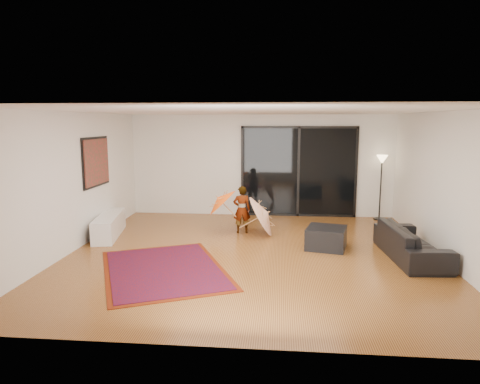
# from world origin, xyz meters

# --- Properties ---
(floor) EXTENTS (7.00, 7.00, 0.00)m
(floor) POSITION_xyz_m (0.00, 0.00, 0.00)
(floor) COLOR #99602A
(floor) RESTS_ON ground
(ceiling) EXTENTS (7.00, 7.00, 0.00)m
(ceiling) POSITION_xyz_m (0.00, 0.00, 2.70)
(ceiling) COLOR white
(ceiling) RESTS_ON wall_back
(wall_back) EXTENTS (7.00, 0.00, 7.00)m
(wall_back) POSITION_xyz_m (0.00, 3.50, 1.35)
(wall_back) COLOR silver
(wall_back) RESTS_ON floor
(wall_front) EXTENTS (7.00, 0.00, 7.00)m
(wall_front) POSITION_xyz_m (0.00, -3.50, 1.35)
(wall_front) COLOR silver
(wall_front) RESTS_ON floor
(wall_left) EXTENTS (0.00, 7.00, 7.00)m
(wall_left) POSITION_xyz_m (-3.50, 0.00, 1.35)
(wall_left) COLOR silver
(wall_left) RESTS_ON floor
(wall_right) EXTENTS (0.00, 7.00, 7.00)m
(wall_right) POSITION_xyz_m (3.50, 0.00, 1.35)
(wall_right) COLOR silver
(wall_right) RESTS_ON floor
(sliding_door) EXTENTS (3.06, 0.07, 2.40)m
(sliding_door) POSITION_xyz_m (1.00, 3.47, 1.20)
(sliding_door) COLOR black
(sliding_door) RESTS_ON wall_back
(painting) EXTENTS (0.04, 1.28, 1.08)m
(painting) POSITION_xyz_m (-3.46, 1.00, 1.65)
(painting) COLOR black
(painting) RESTS_ON wall_left
(media_console) EXTENTS (0.74, 1.75, 0.47)m
(media_console) POSITION_xyz_m (-3.25, 1.01, 0.24)
(media_console) COLOR white
(media_console) RESTS_ON floor
(speaker) EXTENTS (0.33, 0.33, 0.31)m
(speaker) POSITION_xyz_m (-3.25, 0.43, 0.16)
(speaker) COLOR #424244
(speaker) RESTS_ON floor
(persian_rug) EXTENTS (2.89, 3.28, 0.02)m
(persian_rug) POSITION_xyz_m (-1.45, -1.05, 0.01)
(persian_rug) COLOR #5C1B07
(persian_rug) RESTS_ON floor
(sofa) EXTENTS (0.95, 2.11, 0.60)m
(sofa) POSITION_xyz_m (2.95, 0.00, 0.30)
(sofa) COLOR black
(sofa) RESTS_ON floor
(ottoman) EXTENTS (0.90, 0.90, 0.43)m
(ottoman) POSITION_xyz_m (1.45, 0.50, 0.21)
(ottoman) COLOR black
(ottoman) RESTS_ON floor
(floor_lamp) EXTENTS (0.29, 0.29, 1.67)m
(floor_lamp) POSITION_xyz_m (3.10, 3.25, 1.32)
(floor_lamp) COLOR black
(floor_lamp) RESTS_ON floor
(child) EXTENTS (0.43, 0.32, 1.08)m
(child) POSITION_xyz_m (-0.34, 1.56, 0.54)
(child) COLOR #999999
(child) RESTS_ON floor
(parasol_orange) EXTENTS (0.69, 0.79, 0.86)m
(parasol_orange) POSITION_xyz_m (-0.89, 1.51, 0.73)
(parasol_orange) COLOR #FF570D
(parasol_orange) RESTS_ON child
(parasol_white) EXTENTS (0.65, 0.98, 0.99)m
(parasol_white) POSITION_xyz_m (0.26, 1.41, 0.50)
(parasol_white) COLOR white
(parasol_white) RESTS_ON floor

